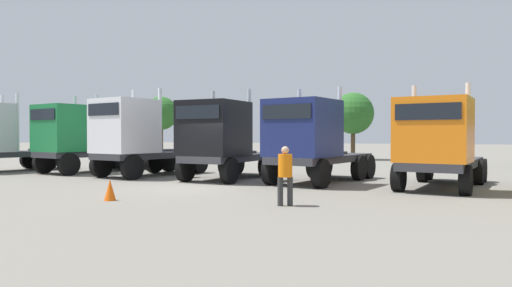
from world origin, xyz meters
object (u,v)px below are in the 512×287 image
Objects in this scene: visitor_in_hivis at (285,171)px; traffic_cone_near at (110,190)px; semi_truck_black at (221,139)px; semi_truck_orange at (438,143)px; semi_truck_navy at (310,140)px; semi_truck_white at (134,136)px; semi_truck_green at (75,138)px.

visitor_in_hivis is 2.60× the size of traffic_cone_near.
semi_truck_orange is at bearing 92.60° from semi_truck_black.
visitor_in_hivis is at bearing -25.32° from semi_truck_orange.
semi_truck_black reaches higher than semi_truck_navy.
visitor_in_hivis is at bearing 44.16° from semi_truck_black.
semi_truck_white is at bearing 28.76° from visitor_in_hivis.
semi_truck_green is at bearing -87.14° from semi_truck_white.
semi_truck_black is (9.00, -0.64, -0.02)m from semi_truck_green.
visitor_in_hivis is 5.46m from traffic_cone_near.
semi_truck_white is 9.42× the size of traffic_cone_near.
visitor_in_hivis is (1.05, -6.11, -0.85)m from semi_truck_navy.
semi_truck_white is at bearing -77.91° from semi_truck_navy.
semi_truck_black is 0.92× the size of semi_truck_navy.
semi_truck_black is at bearing -83.01° from semi_truck_orange.
semi_truck_white is 8.49m from traffic_cone_near.
semi_truck_orange is (8.98, -0.19, -0.15)m from semi_truck_black.
semi_truck_orange reaches higher than traffic_cone_near.
semi_truck_black reaches higher than semi_truck_orange.
semi_truck_white is 0.94× the size of semi_truck_navy.
semi_truck_orange is 7.03m from visitor_in_hivis.
semi_truck_navy reaches higher than traffic_cone_near.
semi_truck_white reaches higher than semi_truck_green.
semi_truck_navy is 4.92m from semi_truck_orange.
semi_truck_orange is (13.63, -0.15, -0.24)m from semi_truck_white.
semi_truck_black is at bearing -77.46° from semi_truck_navy.
semi_truck_green is at bearing 138.73° from traffic_cone_near.
semi_truck_white is 1.02× the size of semi_truck_black.
semi_truck_navy is 6.26m from visitor_in_hivis.
semi_truck_black reaches higher than traffic_cone_near.
semi_truck_navy is at bearing -85.07° from semi_truck_orange.
visitor_in_hivis is (-3.86, -5.83, -0.73)m from semi_truck_orange.
semi_truck_navy is at bearing 95.10° from semi_truck_black.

